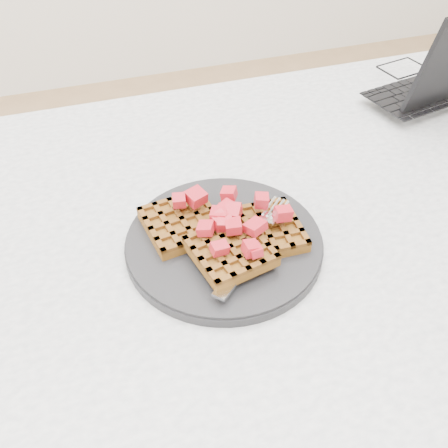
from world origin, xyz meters
TOP-DOWN VIEW (x-y plane):
  - table at (0.00, 0.00)m, footprint 1.20×0.80m
  - plate at (-0.09, -0.03)m, footprint 0.25×0.25m
  - waffles at (-0.09, -0.03)m, footprint 0.19×0.18m
  - strawberry_pile at (-0.09, -0.03)m, footprint 0.15×0.15m
  - fork at (-0.05, -0.06)m, footprint 0.15×0.14m
  - laptop at (0.40, 0.24)m, footprint 0.31×0.25m

SIDE VIEW (x-z plane):
  - table at x=0.00m, z-range 0.26..1.01m
  - plate at x=-0.09m, z-range 0.75..0.77m
  - fork at x=-0.05m, z-range 0.77..0.78m
  - waffles at x=-0.09m, z-range 0.76..0.79m
  - laptop at x=0.40m, z-range 0.69..0.88m
  - strawberry_pile at x=-0.09m, z-range 0.79..0.82m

